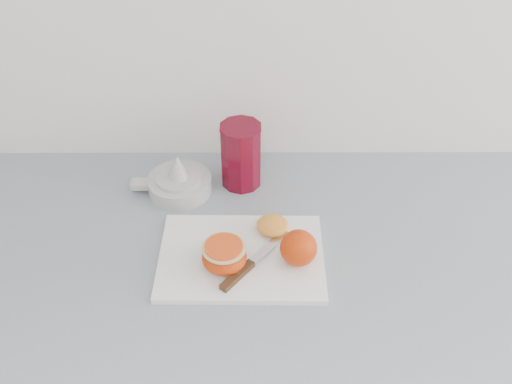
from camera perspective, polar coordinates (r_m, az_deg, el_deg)
counter at (r=1.49m, az=-3.83°, el=-17.10°), size 2.31×0.64×0.89m
cutting_board at (r=1.10m, az=-1.47°, el=-6.50°), size 0.32×0.23×0.01m
whole_orange at (r=1.06m, az=4.27°, el=-5.61°), size 0.07×0.07×0.07m
half_orange at (r=1.06m, az=-3.20°, el=-6.40°), size 0.08×0.08×0.05m
squeezed_shell at (r=1.14m, az=1.65°, el=-3.33°), size 0.06×0.06×0.03m
paring_knife at (r=1.06m, az=-1.28°, el=-7.82°), size 0.13×0.16×0.01m
citrus_juicer at (r=1.25m, az=-7.73°, el=1.04°), size 0.18×0.14×0.09m
red_tumbler at (r=1.24m, az=-1.50°, el=3.49°), size 0.09×0.09×0.15m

